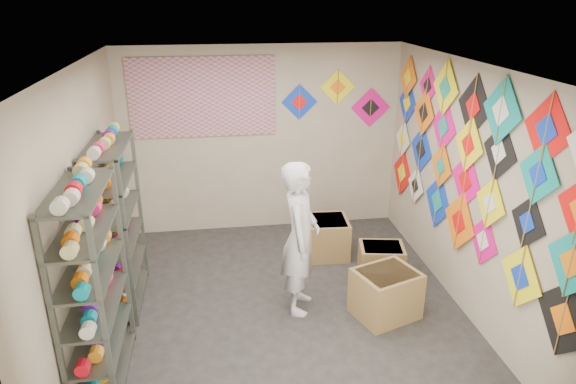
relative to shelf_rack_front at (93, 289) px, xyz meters
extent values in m
plane|color=#272522|center=(1.78, 0.85, -0.95)|extent=(4.50, 4.50, 0.00)
plane|color=tan|center=(1.78, 3.10, 0.40)|extent=(4.00, 0.00, 4.00)
plane|color=tan|center=(1.78, -1.40, 0.40)|extent=(4.00, 0.00, 4.00)
plane|color=tan|center=(-0.22, 0.85, 0.40)|extent=(0.00, 4.50, 4.50)
plane|color=tan|center=(3.78, 0.85, 0.40)|extent=(0.00, 4.50, 4.50)
plane|color=#6D655C|center=(1.78, 0.85, 1.75)|extent=(4.50, 4.50, 0.00)
cube|color=#4C5147|center=(0.00, 0.00, 0.00)|extent=(0.40, 1.10, 1.90)
cube|color=#4C5147|center=(0.00, 1.30, 0.00)|extent=(0.40, 1.10, 1.90)
cylinder|color=#FF2060|center=(0.00, -0.48, 0.09)|extent=(0.12, 0.10, 0.12)
cylinder|color=orange|center=(0.00, -0.29, 0.09)|extent=(0.12, 0.10, 0.12)
cylinder|color=#FFA01E|center=(0.00, -0.10, 0.09)|extent=(0.12, 0.10, 0.12)
cylinder|color=beige|center=(0.00, 0.10, 0.09)|extent=(0.12, 0.10, 0.12)
cylinder|color=red|center=(0.00, 0.29, 0.09)|extent=(0.12, 0.10, 0.12)
cylinder|color=#65129D|center=(0.00, 0.48, 0.09)|extent=(0.12, 0.10, 0.12)
cylinder|color=#CDC579|center=(0.00, 0.82, 0.09)|extent=(0.12, 0.10, 0.12)
cylinder|color=#078898|center=(0.00, 1.01, 0.09)|extent=(0.12, 0.10, 0.12)
cylinder|color=#FF2060|center=(0.00, 1.20, 0.09)|extent=(0.12, 0.10, 0.12)
cylinder|color=orange|center=(0.00, 1.40, 0.09)|extent=(0.12, 0.10, 0.12)
cylinder|color=#FFA01E|center=(0.00, 1.59, 0.09)|extent=(0.12, 0.10, 0.12)
cylinder|color=beige|center=(0.00, 1.78, 0.09)|extent=(0.12, 0.10, 0.12)
cube|color=black|center=(3.77, -0.99, -0.01)|extent=(0.01, 0.70, 0.70)
cube|color=#FFEF18|center=(3.75, -0.41, 0.03)|extent=(0.01, 0.63, 0.63)
cube|color=#F10B80|center=(3.77, 0.30, 0.04)|extent=(0.02, 0.55, 0.55)
cube|color=orange|center=(3.75, 0.80, 0.02)|extent=(0.03, 0.70, 0.70)
cube|color=#1039C8|center=(3.77, 1.42, 0.02)|extent=(0.03, 0.70, 0.70)
cube|color=silver|center=(3.75, 2.08, -0.02)|extent=(0.02, 0.52, 0.52)
cube|color=red|center=(3.77, 2.63, -0.03)|extent=(0.04, 0.69, 0.69)
cube|color=#0F9288|center=(3.75, -0.97, 0.48)|extent=(0.03, 0.60, 0.60)
cube|color=black|center=(3.77, -0.34, 0.54)|extent=(0.03, 0.51, 0.51)
cube|color=#FFEF18|center=(3.75, 0.25, 0.47)|extent=(0.03, 0.54, 0.54)
cube|color=#F10B80|center=(3.77, 0.81, 0.50)|extent=(0.01, 0.65, 0.65)
cube|color=orange|center=(3.75, 1.39, 0.48)|extent=(0.01, 0.55, 0.55)
cube|color=#1039C8|center=(3.77, 2.05, 0.49)|extent=(0.01, 0.67, 0.67)
cube|color=silver|center=(3.75, 2.67, 0.46)|extent=(0.01, 0.52, 0.52)
cube|color=#0F9288|center=(3.75, -0.39, 1.00)|extent=(0.03, 0.55, 0.55)
cube|color=black|center=(3.77, 0.26, 1.00)|extent=(0.02, 0.59, 0.59)
cube|color=#FFEF18|center=(3.75, 0.82, 0.91)|extent=(0.02, 0.60, 0.60)
cube|color=#F10B80|center=(3.77, 1.48, 0.93)|extent=(0.03, 0.64, 0.64)
cube|color=orange|center=(3.75, 2.04, 0.98)|extent=(0.03, 0.62, 0.62)
cube|color=#1039C8|center=(3.77, 2.66, 0.98)|extent=(0.03, 0.61, 0.61)
cube|color=red|center=(3.77, -0.37, 1.36)|extent=(0.02, 0.64, 0.64)
cube|color=#0F9288|center=(3.75, 0.30, 1.38)|extent=(0.02, 0.67, 0.67)
cube|color=black|center=(3.77, 0.85, 1.31)|extent=(0.02, 0.68, 0.68)
cube|color=#FFEF18|center=(3.75, 1.51, 1.38)|extent=(0.01, 0.65, 0.65)
cube|color=#F10B80|center=(3.77, 2.03, 1.31)|extent=(0.03, 0.52, 0.52)
cube|color=orange|center=(3.75, 2.67, 1.33)|extent=(0.04, 0.58, 0.58)
cube|color=#1039C8|center=(2.33, 3.09, 0.94)|extent=(0.52, 0.02, 0.52)
cube|color=#FFEF18|center=(2.88, 3.09, 1.14)|extent=(0.51, 0.02, 0.51)
cube|color=#F10B80|center=(3.38, 3.09, 0.83)|extent=(0.58, 0.02, 0.58)
cube|color=#704DA8|center=(0.98, 3.08, 1.05)|extent=(2.00, 0.01, 1.10)
imported|color=silver|center=(1.97, 0.87, -0.08)|extent=(0.84, 0.73, 1.73)
cube|color=olive|center=(2.88, 0.57, -0.68)|extent=(0.79, 0.72, 0.54)
cube|color=olive|center=(3.08, 1.34, -0.73)|extent=(0.61, 0.53, 0.44)
cube|color=olive|center=(2.56, 2.06, -0.69)|extent=(0.57, 0.62, 0.51)
camera|label=1|loc=(1.11, -4.04, 2.40)|focal=32.00mm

